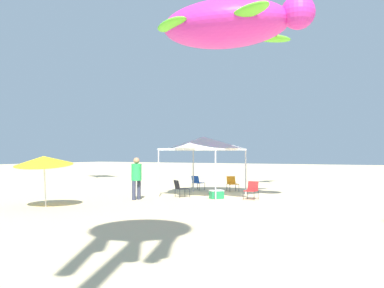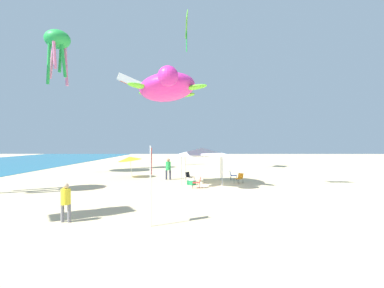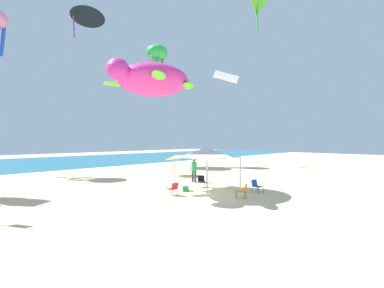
# 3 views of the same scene
# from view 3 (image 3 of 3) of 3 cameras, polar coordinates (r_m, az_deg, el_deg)

# --- Properties ---
(ground) EXTENTS (120.00, 120.00, 0.10)m
(ground) POSITION_cam_3_polar(r_m,az_deg,el_deg) (16.39, 3.68, -11.35)
(ground) COLOR beige
(ocean_strip) EXTENTS (120.00, 25.91, 0.02)m
(ocean_strip) POSITION_cam_3_polar(r_m,az_deg,el_deg) (45.79, -29.99, -3.52)
(ocean_strip) COLOR teal
(ocean_strip) RESTS_ON ground
(canopy_tent) EXTENTS (3.41, 3.46, 2.93)m
(canopy_tent) POSITION_cam_3_polar(r_m,az_deg,el_deg) (17.57, 3.29, -1.89)
(canopy_tent) COLOR #B7B7BC
(canopy_tent) RESTS_ON ground
(beach_umbrella) EXTENTS (2.26, 2.26, 2.18)m
(beach_umbrella) POSITION_cam_3_polar(r_m,az_deg,el_deg) (24.96, -3.37, -2.80)
(beach_umbrella) COLOR silver
(beach_umbrella) RESTS_ON ground
(folding_chair_right_of_tent) EXTENTS (0.55, 0.63, 0.82)m
(folding_chair_right_of_tent) POSITION_cam_3_polar(r_m,az_deg,el_deg) (16.21, -4.17, -9.60)
(folding_chair_right_of_tent) COLOR black
(folding_chair_right_of_tent) RESTS_ON ground
(folding_chair_left_of_tent) EXTENTS (0.78, 0.81, 0.82)m
(folding_chair_left_of_tent) POSITION_cam_3_polar(r_m,az_deg,el_deg) (19.03, 2.13, -8.04)
(folding_chair_left_of_tent) COLOR black
(folding_chair_left_of_tent) RESTS_ON ground
(folding_chair_near_cooler) EXTENTS (0.63, 0.70, 0.82)m
(folding_chair_near_cooler) POSITION_cam_3_polar(r_m,az_deg,el_deg) (17.62, 13.99, -8.78)
(folding_chair_near_cooler) COLOR black
(folding_chair_near_cooler) RESTS_ON ground
(folding_chair_facing_ocean) EXTENTS (0.80, 0.81, 0.82)m
(folding_chair_facing_ocean) POSITION_cam_3_polar(r_m,az_deg,el_deg) (15.77, 11.12, -9.92)
(folding_chair_facing_ocean) COLOR black
(folding_chair_facing_ocean) RESTS_ON ground
(cooler_box) EXTENTS (0.72, 0.73, 0.40)m
(cooler_box) POSITION_cam_3_polar(r_m,az_deg,el_deg) (17.64, -1.42, -9.64)
(cooler_box) COLOR #1E8C4C
(cooler_box) RESTS_ON ground
(person_near_umbrella) EXTENTS (0.46, 0.51, 1.92)m
(person_near_umbrella) POSITION_cam_3_polar(r_m,az_deg,el_deg) (21.10, 0.43, -5.38)
(person_near_umbrella) COLOR #33384C
(person_near_umbrella) RESTS_ON ground
(kite_octopus_green) EXTENTS (2.83, 2.83, 6.30)m
(kite_octopus_green) POSITION_cam_3_polar(r_m,az_deg,el_deg) (37.25, -7.74, 18.83)
(kite_octopus_green) COLOR green
(kite_delta_black) EXTENTS (6.42, 6.43, 4.14)m
(kite_delta_black) POSITION_cam_3_polar(r_m,az_deg,el_deg) (42.60, -21.95, 24.90)
(kite_delta_black) COLOR black
(kite_turtle_magenta) EXTENTS (6.55, 5.78, 2.40)m
(kite_turtle_magenta) POSITION_cam_3_polar(r_m,az_deg,el_deg) (18.25, -8.64, 13.63)
(kite_turtle_magenta) COLOR #E02D9E
(kite_parafoil_white) EXTENTS (1.62, 3.39, 2.16)m
(kite_parafoil_white) POSITION_cam_3_polar(r_m,az_deg,el_deg) (36.03, 7.44, 14.37)
(kite_parafoil_white) COLOR white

